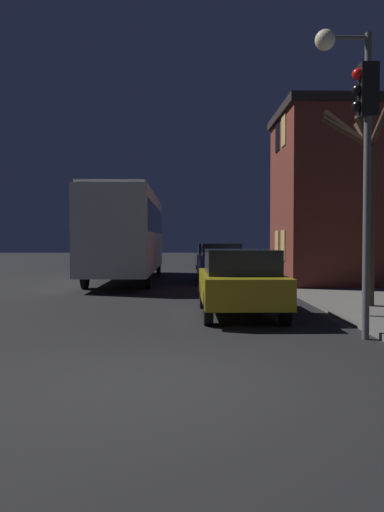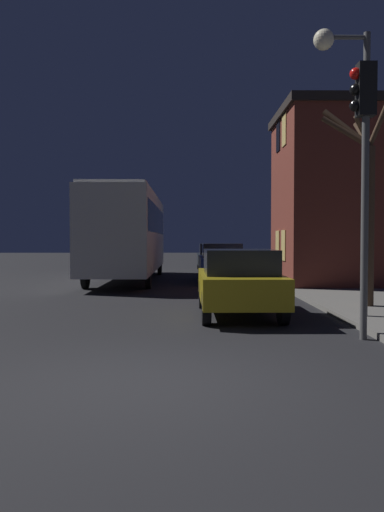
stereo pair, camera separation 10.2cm
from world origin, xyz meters
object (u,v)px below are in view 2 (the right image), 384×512
Objects in this scene: bare_tree at (366,201)px; bus at (129,229)px; streetlamp at (349,118)px; car_far_lane at (214,257)px; car_near_lane at (239,281)px; traffic_light at (364,143)px; car_mid_lane at (221,262)px.

bare_tree is 11.28m from bus.
bare_tree is (0.95, 1.62, -1.59)m from streetlamp.
bare_tree reaches higher than car_far_lane.
bare_tree is at bearing 14.62° from car_near_lane.
traffic_light is 12.10m from car_mid_lane.
car_mid_lane reaches higher than car_far_lane.
bus is 7.76m from car_far_lane.
car_mid_lane reaches higher than car_near_lane.
streetlamp is 1.19× the size of bare_tree.
streetlamp reaches higher than bus.
traffic_light is 19.28m from car_far_lane.
car_far_lane is at bearing 94.67° from traffic_light.
car_near_lane is (-1.85, 2.69, -2.58)m from traffic_light.
car_far_lane is at bearing 89.32° from car_mid_lane.
bus is 2.81× the size of car_near_lane.
car_near_lane is at bearing 159.97° from streetlamp.
bare_tree reaches higher than car_near_lane.
traffic_light is 13.71m from bus.
car_near_lane is at bearing -165.38° from bare_tree.
car_far_lane is (0.09, 7.33, -0.01)m from car_mid_lane.
traffic_light reaches higher than car_mid_lane.
car_mid_lane is 0.84× the size of car_far_lane.
car_far_lane is (3.94, 6.54, -1.38)m from bus.
streetlamp is at bearing -120.38° from bare_tree.
streetlamp is 1.29× the size of car_far_lane.
streetlamp is 2.47m from bare_tree.
streetlamp is 2.11m from traffic_light.
car_mid_lane is at bearing 101.44° from streetlamp.
traffic_light reaches higher than car_far_lane.
car_mid_lane is (0.21, 9.03, 0.01)m from car_near_lane.
streetlamp is 1.55× the size of car_near_lane.
traffic_light is 1.02× the size of car_far_lane.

